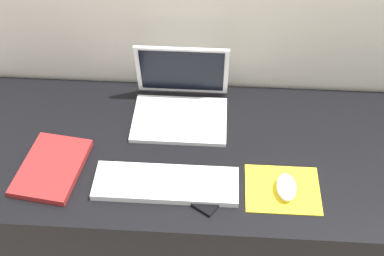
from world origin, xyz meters
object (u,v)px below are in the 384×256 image
at_px(laptop, 181,98).
at_px(notebook_pad, 52,167).
at_px(keyboard, 166,184).
at_px(cell_phone, 214,196).
at_px(mouse, 286,187).

relative_size(laptop, notebook_pad, 1.25).
height_order(keyboard, cell_phone, keyboard).
xyz_separation_m(laptop, mouse, (0.32, -0.32, -0.03)).
relative_size(cell_phone, notebook_pad, 0.53).
bearing_deg(laptop, keyboard, -93.22).
height_order(laptop, mouse, laptop).
height_order(keyboard, mouse, mouse).
bearing_deg(keyboard, mouse, -0.08).
bearing_deg(cell_phone, notebook_pad, -155.05).
distance_m(laptop, keyboard, 0.32).
height_order(keyboard, notebook_pad, same).
bearing_deg(laptop, mouse, -44.90).
bearing_deg(mouse, cell_phone, -171.38).
relative_size(keyboard, notebook_pad, 1.71).
distance_m(keyboard, cell_phone, 0.14).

